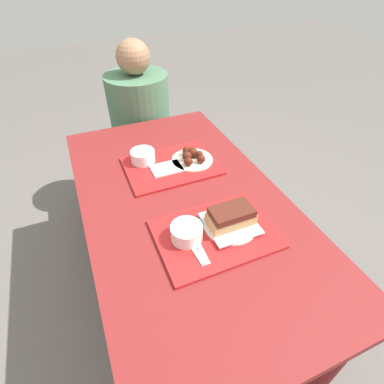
{
  "coord_description": "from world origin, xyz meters",
  "views": [
    {
      "loc": [
        -0.34,
        -0.89,
        1.58
      ],
      "look_at": [
        0.03,
        -0.01,
        0.78
      ],
      "focal_mm": 28.0,
      "sensor_mm": 36.0,
      "label": 1
    }
  ],
  "objects_px": {
    "tray_near": "(215,234)",
    "bowl_coleslaw_far": "(143,156)",
    "bowl_coleslaw_near": "(187,232)",
    "person_seated_across": "(139,108)",
    "wings_plate_far": "(192,157)",
    "tray_far": "(171,166)",
    "brisket_sandwich_plate": "(231,219)"
  },
  "relations": [
    {
      "from": "brisket_sandwich_plate",
      "to": "bowl_coleslaw_far",
      "type": "distance_m",
      "value": 0.58
    },
    {
      "from": "brisket_sandwich_plate",
      "to": "wings_plate_far",
      "type": "relative_size",
      "value": 1.02
    },
    {
      "from": "tray_far",
      "to": "brisket_sandwich_plate",
      "type": "xyz_separation_m",
      "value": [
        0.07,
        -0.47,
        0.04
      ]
    },
    {
      "from": "tray_near",
      "to": "bowl_coleslaw_far",
      "type": "relative_size",
      "value": 3.72
    },
    {
      "from": "brisket_sandwich_plate",
      "to": "tray_near",
      "type": "bearing_deg",
      "value": -171.6
    },
    {
      "from": "bowl_coleslaw_near",
      "to": "person_seated_across",
      "type": "xyz_separation_m",
      "value": [
        0.14,
        1.19,
        -0.06
      ]
    },
    {
      "from": "tray_far",
      "to": "bowl_coleslaw_near",
      "type": "distance_m",
      "value": 0.47
    },
    {
      "from": "bowl_coleslaw_near",
      "to": "brisket_sandwich_plate",
      "type": "xyz_separation_m",
      "value": [
        0.17,
        -0.01,
        0.0
      ]
    },
    {
      "from": "wings_plate_far",
      "to": "brisket_sandwich_plate",
      "type": "bearing_deg",
      "value": -94.61
    },
    {
      "from": "wings_plate_far",
      "to": "tray_near",
      "type": "bearing_deg",
      "value": -102.65
    },
    {
      "from": "tray_near",
      "to": "bowl_coleslaw_far",
      "type": "height_order",
      "value": "bowl_coleslaw_far"
    },
    {
      "from": "tray_near",
      "to": "wings_plate_far",
      "type": "bearing_deg",
      "value": 77.35
    },
    {
      "from": "brisket_sandwich_plate",
      "to": "person_seated_across",
      "type": "height_order",
      "value": "person_seated_across"
    },
    {
      "from": "bowl_coleslaw_near",
      "to": "person_seated_across",
      "type": "height_order",
      "value": "person_seated_across"
    },
    {
      "from": "bowl_coleslaw_far",
      "to": "person_seated_across",
      "type": "relative_size",
      "value": 0.16
    },
    {
      "from": "tray_far",
      "to": "wings_plate_far",
      "type": "xyz_separation_m",
      "value": [
        0.11,
        -0.0,
        0.03
      ]
    },
    {
      "from": "tray_far",
      "to": "bowl_coleslaw_near",
      "type": "bearing_deg",
      "value": -102.91
    },
    {
      "from": "tray_near",
      "to": "wings_plate_far",
      "type": "relative_size",
      "value": 2.15
    },
    {
      "from": "bowl_coleslaw_near",
      "to": "bowl_coleslaw_far",
      "type": "xyz_separation_m",
      "value": [
        -0.01,
        0.54,
        0.0
      ]
    },
    {
      "from": "bowl_coleslaw_near",
      "to": "bowl_coleslaw_far",
      "type": "height_order",
      "value": "same"
    },
    {
      "from": "tray_near",
      "to": "tray_far",
      "type": "distance_m",
      "value": 0.48
    },
    {
      "from": "brisket_sandwich_plate",
      "to": "wings_plate_far",
      "type": "xyz_separation_m",
      "value": [
        0.04,
        0.46,
        -0.01
      ]
    },
    {
      "from": "tray_near",
      "to": "bowl_coleslaw_near",
      "type": "bearing_deg",
      "value": 170.74
    },
    {
      "from": "bowl_coleslaw_near",
      "to": "person_seated_across",
      "type": "bearing_deg",
      "value": 83.17
    },
    {
      "from": "wings_plate_far",
      "to": "bowl_coleslaw_near",
      "type": "bearing_deg",
      "value": -115.0
    },
    {
      "from": "tray_far",
      "to": "brisket_sandwich_plate",
      "type": "bearing_deg",
      "value": -81.52
    },
    {
      "from": "bowl_coleslaw_far",
      "to": "person_seated_across",
      "type": "height_order",
      "value": "person_seated_across"
    },
    {
      "from": "wings_plate_far",
      "to": "person_seated_across",
      "type": "distance_m",
      "value": 0.74
    },
    {
      "from": "bowl_coleslaw_far",
      "to": "wings_plate_far",
      "type": "xyz_separation_m",
      "value": [
        0.22,
        -0.09,
        -0.01
      ]
    },
    {
      "from": "bowl_coleslaw_far",
      "to": "wings_plate_far",
      "type": "bearing_deg",
      "value": -21.3
    },
    {
      "from": "tray_near",
      "to": "brisket_sandwich_plate",
      "type": "height_order",
      "value": "brisket_sandwich_plate"
    },
    {
      "from": "bowl_coleslaw_near",
      "to": "bowl_coleslaw_far",
      "type": "distance_m",
      "value": 0.54
    }
  ]
}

